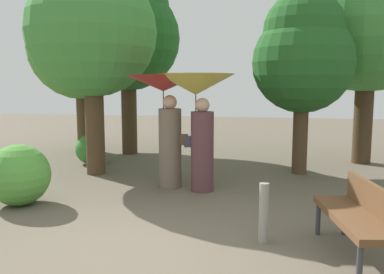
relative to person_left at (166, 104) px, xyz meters
name	(u,v)px	position (x,y,z in m)	size (l,w,h in m)	color
ground_plane	(134,251)	(0.40, -2.96, -1.57)	(40.00, 40.00, 0.00)	brown
person_left	(166,104)	(0.00, 0.00, 0.00)	(1.40, 1.40, 2.11)	#6B5B4C
person_right	(198,102)	(0.63, -0.15, 0.05)	(1.40, 1.40, 2.12)	#563338
park_bench	(360,213)	(2.94, -2.61, -1.06)	(0.75, 1.56, 0.83)	#38383D
tree_near_left	(127,28)	(-1.98, 3.40, 1.89)	(2.86, 2.86, 5.20)	#42301E
tree_near_right	(303,53)	(2.57, 1.70, 1.03)	(2.15, 2.15, 3.91)	#4C3823
tree_mid_left	(81,38)	(-3.50, 3.67, 1.71)	(3.03, 3.03, 5.04)	#4C3823
tree_mid_right	(369,14)	(4.16, 3.21, 2.04)	(3.16, 3.16, 5.49)	#42301E
tree_far_back	(91,20)	(-1.80, 0.79, 1.71)	(2.72, 2.72, 4.93)	#4C3823
bush_path_left	(19,175)	(-2.01, -1.60, -1.08)	(0.99, 0.99, 0.99)	#4C9338
bush_path_right	(90,149)	(-2.41, 1.79, -1.21)	(0.72, 0.72, 0.72)	#387F33
path_marker_post	(264,213)	(1.88, -2.41, -1.20)	(0.12, 0.12, 0.75)	gray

